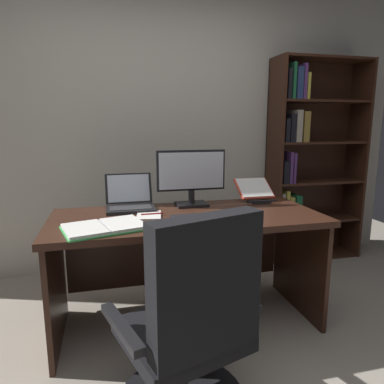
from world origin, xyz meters
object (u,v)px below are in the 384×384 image
object	(u,v)px
laptop	(130,202)
computer_mouse	(252,213)
desk	(185,241)
bookshelf	(306,164)
open_binder	(105,227)
keyboard	(206,218)
pen	(152,214)
office_chair	(191,337)
monitor	(191,178)
notepad	(149,215)
reading_stand_with_book	(255,190)

from	to	relation	value
laptop	computer_mouse	size ratio (longest dim) A/B	3.09
desk	bookshelf	distance (m)	1.66
computer_mouse	open_binder	distance (m)	0.90
keyboard	pen	size ratio (longest dim) A/B	3.00
office_chair	computer_mouse	xyz separation A→B (m)	(0.55, 0.64, 0.36)
monitor	notepad	xyz separation A→B (m)	(-0.33, -0.22, -0.19)
laptop	computer_mouse	bearing A→B (deg)	-28.09
office_chair	notepad	bearing A→B (deg)	77.85
bookshelf	computer_mouse	distance (m)	1.45
computer_mouse	reading_stand_with_book	xyz separation A→B (m)	(0.21, 0.44, 0.06)
open_binder	pen	world-z (taller)	open_binder
bookshelf	keyboard	xyz separation A→B (m)	(-1.30, -1.04, -0.18)
desk	reading_stand_with_book	world-z (taller)	reading_stand_with_book
keyboard	bookshelf	bearing A→B (deg)	38.51
laptop	open_binder	bearing A→B (deg)	-111.20
reading_stand_with_book	open_binder	size ratio (longest dim) A/B	0.53
office_chair	bookshelf	bearing A→B (deg)	29.52
reading_stand_with_book	open_binder	distance (m)	1.21
notepad	reading_stand_with_book	bearing A→B (deg)	17.94
bookshelf	open_binder	xyz separation A→B (m)	(-1.90, -1.09, -0.18)
laptop	desk	bearing A→B (deg)	-26.30
pen	monitor	bearing A→B (deg)	35.24
monitor	pen	size ratio (longest dim) A/B	3.49
laptop	keyboard	size ratio (longest dim) A/B	0.76
notepad	pen	size ratio (longest dim) A/B	1.50
open_binder	office_chair	bearing A→B (deg)	-74.54
desk	bookshelf	bearing A→B (deg)	30.52
computer_mouse	bookshelf	bearing A→B (deg)	45.94
reading_stand_with_book	notepad	distance (m)	0.89
laptop	office_chair	bearing A→B (deg)	-80.23
desk	notepad	size ratio (longest dim) A/B	8.14
notepad	monitor	bearing A→B (deg)	33.56
keyboard	open_binder	world-z (taller)	same
office_chair	open_binder	bearing A→B (deg)	102.99
bookshelf	notepad	distance (m)	1.86
monitor	notepad	world-z (taller)	monitor
keyboard	pen	distance (m)	0.35
office_chair	computer_mouse	size ratio (longest dim) A/B	9.48
desk	laptop	xyz separation A→B (m)	(-0.34, 0.17, 0.25)
bookshelf	open_binder	bearing A→B (deg)	-150.26
laptop	bookshelf	bearing A→B (deg)	20.51
monitor	pen	xyz separation A→B (m)	(-0.31, -0.22, -0.19)
keyboard	computer_mouse	bearing A→B (deg)	0.00
open_binder	pen	xyz separation A→B (m)	(0.29, 0.22, 0.00)
reading_stand_with_book	pen	world-z (taller)	reading_stand_with_book
bookshelf	laptop	world-z (taller)	bookshelf
office_chair	pen	world-z (taller)	office_chair
keyboard	reading_stand_with_book	bearing A→B (deg)	40.57
office_chair	laptop	world-z (taller)	office_chair
open_binder	bookshelf	bearing A→B (deg)	14.63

